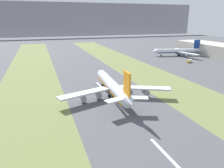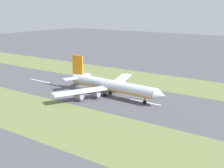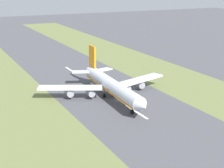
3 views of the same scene
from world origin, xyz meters
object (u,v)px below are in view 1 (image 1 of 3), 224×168
at_px(airplane_parked_apron, 179,51).
at_px(terminal_building, 210,49).
at_px(airplane_main_jet, 113,87).
at_px(service_truck, 190,61).

bearing_deg(airplane_parked_apron, terminal_building, -6.00).
bearing_deg(airplane_main_jet, terminal_building, 33.19).
xyz_separation_m(terminal_building, service_truck, (-58.82, -37.30, -5.45)).
bearing_deg(airplane_parked_apron, airplane_main_jet, -137.37).
bearing_deg(airplane_parked_apron, service_truck, -110.41).
height_order(terminal_building, service_truck, terminal_building).
distance_m(terminal_building, service_truck, 69.86).
distance_m(airplane_main_jet, service_truck, 129.26).
xyz_separation_m(airplane_main_jet, airplane_parked_apron, (123.15, 113.38, -0.36)).
height_order(terminal_building, airplane_parked_apron, airplane_parked_apron).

